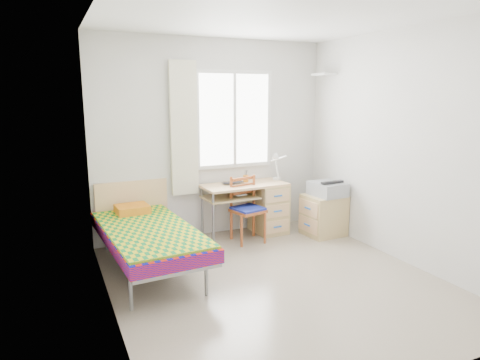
# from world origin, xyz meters

# --- Properties ---
(floor) EXTENTS (3.50, 3.50, 0.00)m
(floor) POSITION_xyz_m (0.00, 0.00, 0.00)
(floor) COLOR #BCAD93
(floor) RESTS_ON ground
(ceiling) EXTENTS (3.50, 3.50, 0.00)m
(ceiling) POSITION_xyz_m (0.00, 0.00, 2.60)
(ceiling) COLOR white
(ceiling) RESTS_ON wall_back
(wall_back) EXTENTS (3.20, 0.00, 3.20)m
(wall_back) POSITION_xyz_m (0.00, 1.75, 1.30)
(wall_back) COLOR silver
(wall_back) RESTS_ON ground
(wall_left) EXTENTS (0.00, 3.50, 3.50)m
(wall_left) POSITION_xyz_m (-1.60, 0.00, 1.30)
(wall_left) COLOR silver
(wall_left) RESTS_ON ground
(wall_right) EXTENTS (0.00, 3.50, 3.50)m
(wall_right) POSITION_xyz_m (1.60, 0.00, 1.30)
(wall_right) COLOR silver
(wall_right) RESTS_ON ground
(window) EXTENTS (1.10, 0.04, 1.30)m
(window) POSITION_xyz_m (0.30, 1.73, 1.55)
(window) COLOR white
(window) RESTS_ON wall_back
(curtain) EXTENTS (0.35, 0.05, 1.70)m
(curtain) POSITION_xyz_m (-0.42, 1.68, 1.45)
(curtain) COLOR beige
(curtain) RESTS_ON wall_back
(floating_shelf) EXTENTS (0.20, 0.32, 0.03)m
(floating_shelf) POSITION_xyz_m (1.49, 1.40, 2.15)
(floating_shelf) COLOR white
(floating_shelf) RESTS_ON wall_right
(bed) EXTENTS (1.02, 1.96, 0.82)m
(bed) POSITION_xyz_m (-1.10, 0.90, 0.40)
(bed) COLOR gray
(bed) RESTS_ON floor
(desk) EXTENTS (1.16, 0.57, 0.71)m
(desk) POSITION_xyz_m (0.63, 1.47, 0.39)
(desk) COLOR tan
(desk) RESTS_ON floor
(chair) EXTENTS (0.44, 0.44, 0.85)m
(chair) POSITION_xyz_m (0.27, 1.27, 0.48)
(chair) COLOR brown
(chair) RESTS_ON floor
(cabinet) EXTENTS (0.53, 0.48, 0.55)m
(cabinet) POSITION_xyz_m (1.32, 1.04, 0.27)
(cabinet) COLOR tan
(cabinet) RESTS_ON floor
(printer) EXTENTS (0.41, 0.47, 0.19)m
(printer) POSITION_xyz_m (1.35, 1.02, 0.65)
(printer) COLOR #A4A7AC
(printer) RESTS_ON cabinet
(laptop) EXTENTS (0.31, 0.21, 0.02)m
(laptop) POSITION_xyz_m (0.20, 1.50, 0.72)
(laptop) COLOR black
(laptop) RESTS_ON desk
(pen_cup) EXTENTS (0.09, 0.09, 0.09)m
(pen_cup) POSITION_xyz_m (0.41, 1.59, 0.76)
(pen_cup) COLOR orange
(pen_cup) RESTS_ON desk
(task_lamp) EXTENTS (0.23, 0.32, 0.41)m
(task_lamp) POSITION_xyz_m (0.81, 1.43, 0.97)
(task_lamp) COLOR white
(task_lamp) RESTS_ON desk
(book) EXTENTS (0.17, 0.23, 0.02)m
(book) POSITION_xyz_m (0.15, 1.45, 0.59)
(book) COLOR gray
(book) RESTS_ON desk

